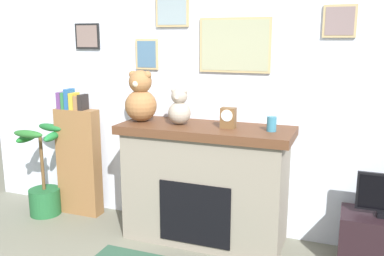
# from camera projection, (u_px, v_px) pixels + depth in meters

# --- Properties ---
(back_wall) EXTENTS (5.20, 0.15, 2.60)m
(back_wall) POSITION_uv_depth(u_px,v_px,m) (200.00, 99.00, 4.18)
(back_wall) COLOR silver
(back_wall) RESTS_ON ground_plane
(fireplace) EXTENTS (1.61, 0.64, 1.12)m
(fireplace) POSITION_uv_depth(u_px,v_px,m) (205.00, 183.00, 3.95)
(fireplace) COLOR gray
(fireplace) RESTS_ON ground_plane
(bookshelf) EXTENTS (0.48, 0.16, 1.38)m
(bookshelf) POSITION_uv_depth(u_px,v_px,m) (78.00, 158.00, 4.54)
(bookshelf) COLOR brown
(bookshelf) RESTS_ON ground_plane
(potted_plant) EXTENTS (0.45, 0.44, 1.00)m
(potted_plant) POSITION_uv_depth(u_px,v_px,m) (44.00, 184.00, 4.56)
(potted_plant) COLOR #1E592D
(potted_plant) RESTS_ON ground_plane
(candle_jar) EXTENTS (0.08, 0.08, 0.13)m
(candle_jar) POSITION_uv_depth(u_px,v_px,m) (272.00, 124.00, 3.60)
(candle_jar) COLOR teal
(candle_jar) RESTS_ON fireplace
(mantel_clock) EXTENTS (0.13, 0.10, 0.18)m
(mantel_clock) POSITION_uv_depth(u_px,v_px,m) (228.00, 118.00, 3.72)
(mantel_clock) COLOR brown
(mantel_clock) RESTS_ON fireplace
(teddy_bear_tan) EXTENTS (0.31, 0.31, 0.49)m
(teddy_bear_tan) POSITION_uv_depth(u_px,v_px,m) (141.00, 99.00, 4.00)
(teddy_bear_tan) COLOR olive
(teddy_bear_tan) RESTS_ON fireplace
(teddy_bear_brown) EXTENTS (0.21, 0.21, 0.34)m
(teddy_bear_brown) POSITION_uv_depth(u_px,v_px,m) (179.00, 108.00, 3.88)
(teddy_bear_brown) COLOR gray
(teddy_bear_brown) RESTS_ON fireplace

